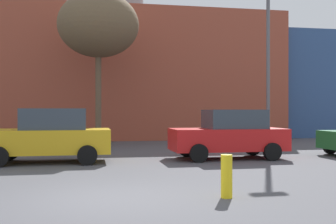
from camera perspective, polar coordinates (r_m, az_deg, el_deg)
ground_plane at (r=8.78m, az=-8.79°, el=-11.79°), size 200.00×200.00×0.00m
building_backdrop at (r=31.25m, az=-7.10°, el=4.26°), size 35.16×12.21×10.36m
parked_car_2 at (r=15.19m, az=-16.11°, el=-3.15°), size 4.40×2.16×1.91m
parked_car_3 at (r=16.00m, az=8.44°, el=-3.05°), size 4.32×2.12×1.87m
bare_tree_0 at (r=21.98m, az=-9.57°, el=11.66°), size 4.16×4.16×7.91m
bollard_yellow_0 at (r=8.82m, az=8.07°, el=-8.75°), size 0.24×0.24×0.90m
street_lamp at (r=19.43m, az=13.62°, el=9.13°), size 0.80×0.24×8.65m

